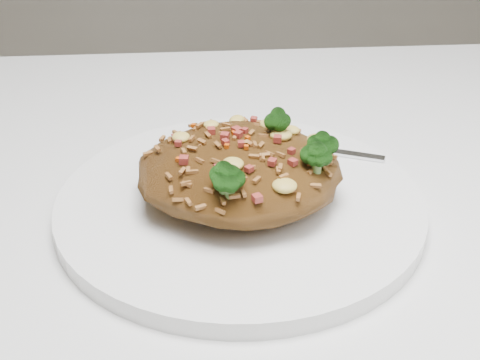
% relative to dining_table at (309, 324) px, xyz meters
% --- Properties ---
extents(dining_table, '(1.20, 0.80, 0.75)m').
position_rel_dining_table_xyz_m(dining_table, '(0.00, 0.00, 0.00)').
color(dining_table, silver).
rests_on(dining_table, ground).
extents(plate, '(0.28, 0.28, 0.01)m').
position_rel_dining_table_xyz_m(plate, '(-0.05, 0.03, 0.10)').
color(plate, white).
rests_on(plate, dining_table).
extents(fried_rice, '(0.15, 0.14, 0.07)m').
position_rel_dining_table_xyz_m(fried_rice, '(-0.05, 0.03, 0.14)').
color(fried_rice, brown).
rests_on(fried_rice, plate).
extents(fork, '(0.16, 0.08, 0.00)m').
position_rel_dining_table_xyz_m(fork, '(0.00, 0.11, 0.11)').
color(fork, silver).
rests_on(fork, plate).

